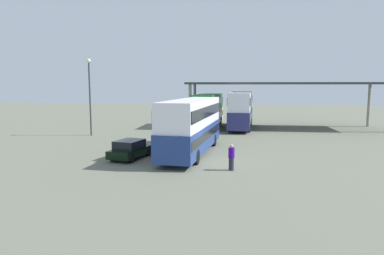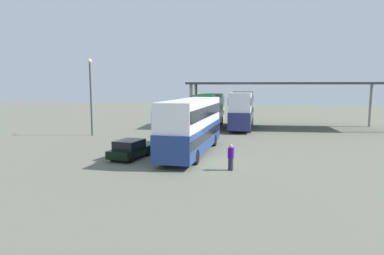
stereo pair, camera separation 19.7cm
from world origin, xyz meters
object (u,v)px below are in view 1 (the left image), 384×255
at_px(parked_hatchback, 130,149).
at_px(pedestrian_waiting, 231,157).
at_px(double_decker_main, 192,124).
at_px(double_decker_near_canopy, 208,109).
at_px(lamppost_tall, 90,88).
at_px(double_decker_mid_row, 241,109).

height_order(parked_hatchback, pedestrian_waiting, pedestrian_waiting).
xyz_separation_m(parked_hatchback, pedestrian_waiting, (7.33, -2.16, 0.13)).
height_order(double_decker_main, parked_hatchback, double_decker_main).
bearing_deg(double_decker_near_canopy, lamppost_tall, 132.50).
distance_m(double_decker_mid_row, lamppost_tall, 17.64).
distance_m(double_decker_main, lamppost_tall, 14.32).
distance_m(double_decker_near_canopy, lamppost_tall, 14.84).
bearing_deg(double_decker_main, lamppost_tall, 61.47).
bearing_deg(parked_hatchback, double_decker_near_canopy, 1.35).
bearing_deg(double_decker_main, double_decker_mid_row, -8.23).
relative_size(parked_hatchback, pedestrian_waiting, 2.47).
bearing_deg(lamppost_tall, parked_hatchback, -51.29).
distance_m(double_decker_near_canopy, pedestrian_waiting, 22.12).
bearing_deg(pedestrian_waiting, double_decker_mid_row, -106.59).
distance_m(double_decker_main, parked_hatchback, 5.06).
bearing_deg(double_decker_main, parked_hatchback, 126.34).
bearing_deg(lamppost_tall, pedestrian_waiting, -38.38).
relative_size(parked_hatchback, double_decker_near_canopy, 0.39).
xyz_separation_m(double_decker_main, double_decker_near_canopy, (-0.94, 16.85, -0.03)).
xyz_separation_m(lamppost_tall, pedestrian_waiting, (15.32, -12.14, -4.15)).
distance_m(double_decker_mid_row, pedestrian_waiting, 20.87).
height_order(double_decker_main, double_decker_mid_row, double_decker_mid_row).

